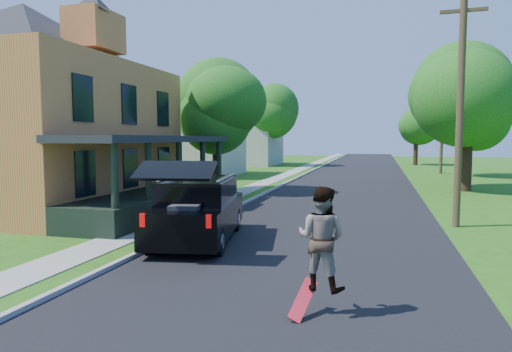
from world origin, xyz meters
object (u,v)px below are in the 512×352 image
(tree_right_near, at_px, (468,93))
(utility_pole_near, at_px, (460,109))
(skateboarder, at_px, (321,238))
(black_suv, at_px, (197,210))

(tree_right_near, bearing_deg, utility_pole_near, -100.49)
(tree_right_near, distance_m, utility_pole_near, 11.93)
(skateboarder, distance_m, utility_pole_near, 10.03)
(skateboarder, height_order, tree_right_near, tree_right_near)
(tree_right_near, bearing_deg, skateboarder, -105.35)
(tree_right_near, bearing_deg, black_suv, -121.56)
(skateboarder, distance_m, tree_right_near, 21.81)
(black_suv, distance_m, tree_right_near, 19.39)
(black_suv, bearing_deg, skateboarder, -57.48)
(tree_right_near, xyz_separation_m, utility_pole_near, (-2.15, -11.63, -1.57))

